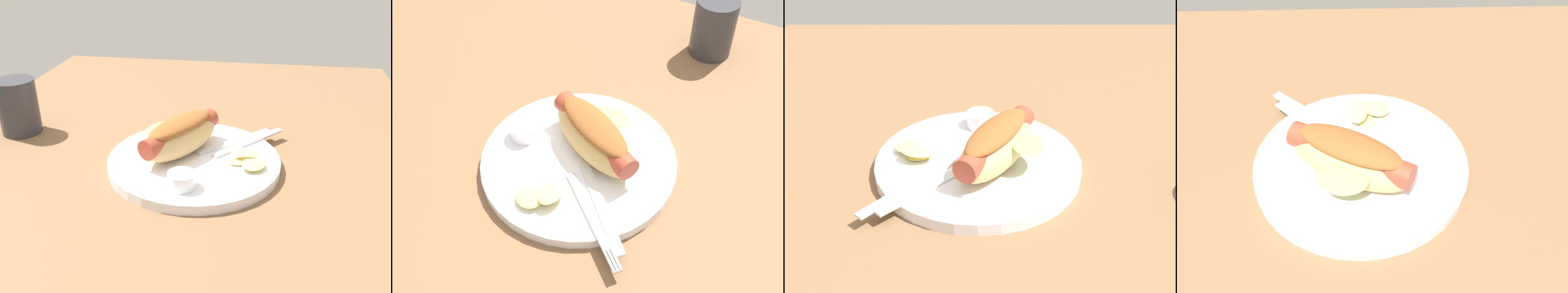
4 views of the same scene
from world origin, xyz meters
The scene contains 7 objects.
ground_plane centered at (0.00, 0.00, -0.90)cm, with size 120.00×90.00×1.80cm, color brown.
plate centered at (-2.00, -2.34, 0.80)cm, with size 27.57×27.57×1.60cm, color white.
hot_dog centered at (-0.74, -0.05, 4.82)cm, with size 17.24×13.54×6.04cm.
sauce_ramekin centered at (-11.15, -2.02, 2.76)cm, with size 4.01×4.01×2.31cm, color white.
fork centered at (4.20, -10.64, 1.80)cm, with size 12.89×11.53×0.40cm.
knife centered at (4.44, -8.45, 1.78)cm, with size 15.66×1.40×0.36cm, color silver.
chips_pile centered at (-2.98, -10.82, 2.44)cm, with size 6.75×6.66×1.83cm.
Camera 4 is at (-2.27, 38.55, 44.94)cm, focal length 42.45 mm.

